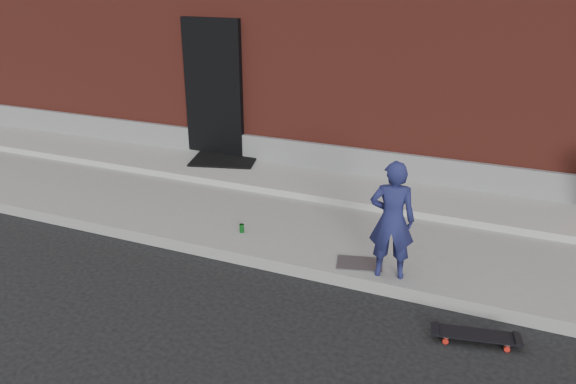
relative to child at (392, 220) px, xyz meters
The scene contains 9 objects.
ground 1.38m from the child, 169.76° to the right, with size 80.00×80.00×0.00m, color black.
sidewalk 1.86m from the child, 130.43° to the left, with size 20.00×3.00×0.15m, color gray.
apron 2.54m from the child, 116.72° to the left, with size 20.00×1.20×0.10m, color gray.
building 7.09m from the child, 99.27° to the left, with size 20.00×8.10×5.00m.
child is the anchor object (origin of this frame).
skateboard 1.39m from the child, 32.71° to the right, with size 0.81×0.35×0.09m.
soda_can 2.07m from the child, behind, with size 0.06×0.06×0.11m, color #167224.
doormat 4.26m from the child, 143.73° to the left, with size 1.05×0.85×0.03m, color black.
utility_plate 0.74m from the child, 163.06° to the left, with size 0.51×0.33×0.02m, color #57585D.
Camera 1 is at (2.20, -5.13, 3.26)m, focal length 35.00 mm.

